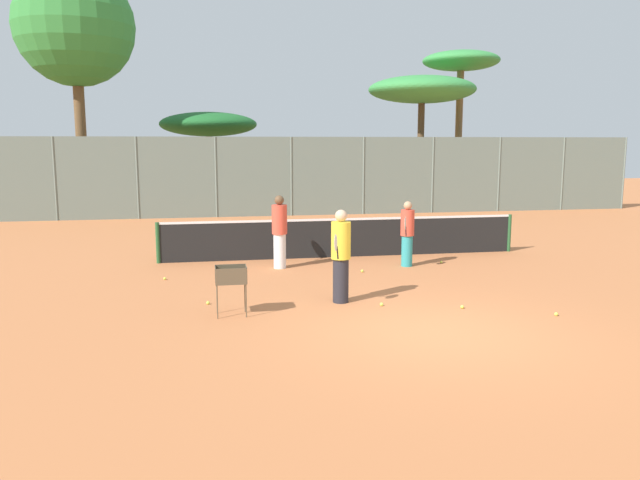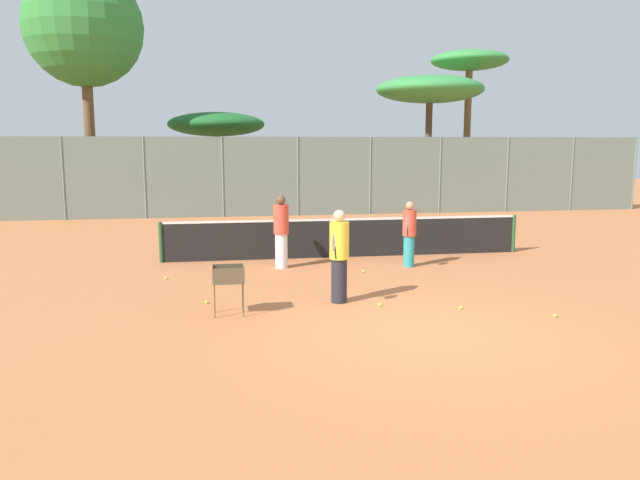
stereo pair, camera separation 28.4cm
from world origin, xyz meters
The scene contains 18 objects.
ground_plane centered at (0.00, 0.00, 0.00)m, with size 80.00×80.00×0.00m, color #C67242.
tennis_net centered at (0.00, 7.01, 0.56)m, with size 9.91×0.10×1.07m.
back_fence centered at (0.00, 17.03, 1.68)m, with size 31.83×0.08×3.35m.
tree_0 centered at (9.03, 20.64, 6.91)m, with size 3.80×3.80×7.60m.
tree_1 centered at (6.52, 19.18, 5.52)m, with size 5.03×5.03×6.20m.
tree_2 centered at (-3.38, 21.84, 3.96)m, with size 4.69×4.69×4.58m.
tree_3 centered at (-8.99, 20.11, 8.02)m, with size 5.11×5.11×10.63m.
player_white_outfit centered at (-1.12, 2.22, 0.94)m, with size 0.49×0.89×1.83m.
player_red_cap centered at (1.31, 5.45, 0.85)m, with size 0.48×0.84×1.65m.
player_yellow_shirt centered at (-1.88, 5.81, 0.94)m, with size 0.38×0.94×1.82m.
ball_cart centered at (-3.28, 1.66, 0.68)m, with size 0.56×0.41×0.91m.
tennis_ball_0 centered at (1.04, 1.33, 0.03)m, with size 0.07×0.07×0.07m, color #D1E54C.
tennis_ball_1 centered at (2.51, 0.54, 0.03)m, with size 0.07×0.07×0.07m, color #D1E54C.
tennis_ball_2 centered at (-3.68, 2.52, 0.03)m, with size 0.07×0.07×0.07m, color #D1E54C.
tennis_ball_3 centered at (-0.41, 1.79, 0.03)m, with size 0.07×0.07×0.07m, color #D1E54C.
tennis_ball_4 centered at (-4.63, 4.92, 0.03)m, with size 0.07×0.07×0.07m, color #D1E54C.
tennis_ball_5 centered at (0.02, 4.92, 0.03)m, with size 0.07×0.07×0.07m, color #D1E54C.
tennis_ball_6 centered at (2.32, 5.64, 0.03)m, with size 0.07×0.07×0.07m, color #D1E54C.
Camera 1 is at (-3.70, -9.41, 3.10)m, focal length 35.00 mm.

